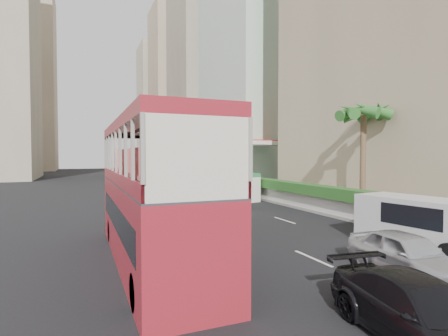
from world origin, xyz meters
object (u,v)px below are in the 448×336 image
van_asset (187,197)px  panel_van_far (220,184)px  car_silver_lane_a (208,224)px  shell_station (253,165)px  car_silver_lane_b (407,276)px  panel_van_near (425,224)px  minibus_far (233,186)px  palm_tree (363,163)px  minibus_near (218,190)px  double_decker_bus (151,192)px

van_asset → panel_van_far: 3.89m
car_silver_lane_a → shell_station: (11.74, 17.25, 2.75)m
car_silver_lane_b → van_asset: 22.97m
panel_van_near → minibus_far: bearing=83.6°
minibus_far → panel_van_near: minibus_far is taller
palm_tree → shell_station: bearing=83.4°
panel_van_far → shell_station: size_ratio=0.65×
minibus_near → shell_station: bearing=44.6°
minibus_far → panel_van_near: (0.56, -18.00, -0.15)m
double_decker_bus → minibus_far: size_ratio=2.04×
minibus_near → car_silver_lane_b: bearing=-97.5°
car_silver_lane_b → shell_station: (8.83, 27.73, 2.75)m
car_silver_lane_a → shell_station: 21.05m
minibus_far → palm_tree: size_ratio=0.84×
car_silver_lane_a → panel_van_far: bearing=72.2°
car_silver_lane_b → minibus_far: size_ratio=0.78×
palm_tree → panel_van_near: bearing=-115.7°
car_silver_lane_a → panel_van_far: panel_van_far is taller
minibus_far → panel_van_near: size_ratio=1.03×
panel_van_near → shell_station: 26.34m
shell_station → double_decker_bus: bearing=-124.8°
panel_van_far → shell_station: shell_station is taller
panel_van_far → palm_tree: bearing=-81.8°
van_asset → minibus_far: minibus_far is taller
car_silver_lane_a → panel_van_near: panel_van_near is taller
double_decker_bus → van_asset: size_ratio=2.56×
car_silver_lane_b → panel_van_far: bearing=86.5°
car_silver_lane_b → shell_station: size_ratio=0.52×
panel_van_near → panel_van_far: (-0.23, 21.99, -0.00)m
car_silver_lane_a → minibus_far: 11.20m
panel_van_near → double_decker_bus: bearing=157.4°
car_silver_lane_b → palm_tree: size_ratio=0.65×
van_asset → shell_station: (9.26, 4.77, 2.75)m
shell_station → car_silver_lane_b: bearing=-107.7°
minibus_far → panel_van_near: bearing=-100.1°
double_decker_bus → minibus_near: double_decker_bus is taller
van_asset → shell_station: shell_station is taller
minibus_near → minibus_far: (2.79, 3.52, -0.03)m
minibus_near → minibus_far: bearing=44.2°
car_silver_lane_a → panel_van_near: bearing=-46.9°
car_silver_lane_a → palm_tree: size_ratio=0.63×
van_asset → minibus_near: 6.59m
minibus_near → palm_tree: palm_tree is taller
shell_station → car_silver_lane_a: bearing=-124.2°
car_silver_lane_a → palm_tree: palm_tree is taller
car_silver_lane_b → panel_van_near: panel_van_near is taller
minibus_near → panel_van_near: minibus_near is taller
minibus_near → shell_station: size_ratio=0.69×
car_silver_lane_a → panel_van_near: (6.31, -8.47, 1.05)m
minibus_near → minibus_far: size_ratio=1.03×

